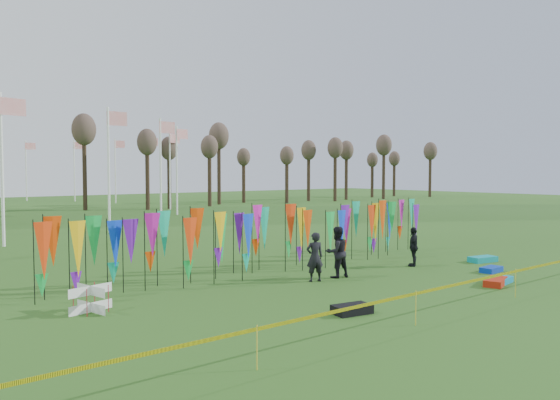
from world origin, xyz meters
TOP-DOWN VIEW (x-y plane):
  - ground at (0.00, 0.00)m, footprint 160.00×160.00m
  - banner_row at (0.28, 6.52)m, footprint 18.64×0.64m
  - caution_tape_near at (-0.22, -1.65)m, footprint 26.00×0.02m
  - tree_line at (32.00, 44.00)m, footprint 53.92×1.92m
  - box_kite at (-7.92, 4.78)m, footprint 0.69×0.69m
  - person_left at (-0.17, 4.08)m, footprint 0.76×0.65m
  - person_mid at (0.96, 4.11)m, footprint 1.00×0.71m
  - person_right at (5.13, 3.85)m, footprint 1.09×0.95m
  - kite_bag_turquoise at (4.73, -0.22)m, footprint 1.12×0.69m
  - kite_bag_blue at (6.42, 1.12)m, footprint 1.03×0.59m
  - kite_bag_red at (4.29, -0.28)m, footprint 1.38×0.95m
  - kite_bag_black at (-2.34, 0.17)m, footprint 1.15×0.80m
  - kite_bag_teal at (8.35, 2.65)m, footprint 1.34×0.82m

SIDE VIEW (x-z plane):
  - ground at x=0.00m, z-range 0.00..0.00m
  - kite_bag_blue at x=6.42m, z-range 0.00..0.21m
  - kite_bag_turquoise at x=4.73m, z-range 0.00..0.21m
  - kite_bag_red at x=4.29m, z-range 0.00..0.23m
  - kite_bag_teal at x=8.35m, z-range 0.00..0.24m
  - kite_bag_black at x=-2.34m, z-range 0.00..0.24m
  - box_kite at x=-7.92m, z-range 0.00..0.77m
  - caution_tape_near at x=-0.22m, z-range 0.33..1.23m
  - person_right at x=5.13m, z-range 0.00..1.62m
  - person_left at x=-0.17m, z-range 0.00..1.76m
  - person_mid at x=0.96m, z-range 0.00..1.89m
  - banner_row at x=0.28m, z-range 0.36..2.86m
  - tree_line at x=32.00m, z-range 2.25..10.09m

